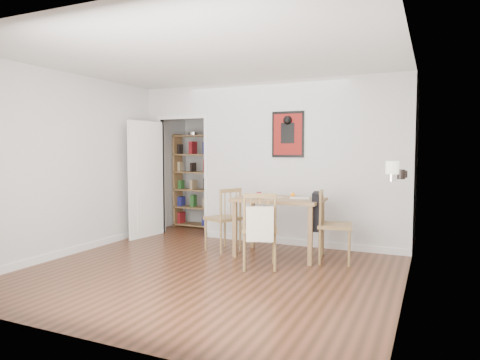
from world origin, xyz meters
The scene contains 15 objects.
ground centered at (0.00, 0.00, 0.00)m, with size 5.20×5.20×0.00m, color brown.
room_shell centered at (0.10, 1.34, 1.30)m, with size 5.20×5.20×5.20m.
dining_table centered at (0.52, 0.61, 0.73)m, with size 1.22×0.77×0.83m.
chair_left centered at (-0.36, 0.57, 0.47)m, with size 0.63×0.63×0.95m.
chair_right centered at (1.29, 0.58, 0.50)m, with size 0.62×0.56×0.97m.
chair_front centered at (0.49, -0.09, 0.50)m, with size 0.64×0.67×0.98m.
bookshelf centered at (-1.79, 2.13, 0.90)m, with size 0.77×0.31×1.82m.
fireplace centered at (2.16, 0.25, 0.62)m, with size 0.45×1.25×1.16m.
red_glass centered at (0.26, 0.47, 0.87)m, with size 0.07×0.07×0.09m, color maroon.
orange_fruit centered at (0.67, 0.75, 0.86)m, with size 0.07×0.07×0.07m, color orange.
placemat centered at (0.33, 0.62, 0.83)m, with size 0.41×0.31×0.00m, color beige.
notebook centered at (0.79, 0.68, 0.84)m, with size 0.27×0.20×0.01m, color silver.
mantel_lamp centered at (2.08, -0.13, 1.30)m, with size 0.14×0.14×0.22m.
ceramic_jar_a centered at (2.15, 0.30, 1.22)m, with size 0.10×0.10×0.12m, color black.
ceramic_jar_b centered at (2.17, 0.60, 1.20)m, with size 0.07×0.07×0.09m, color black.
Camera 1 is at (2.49, -5.09, 1.50)m, focal length 32.00 mm.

